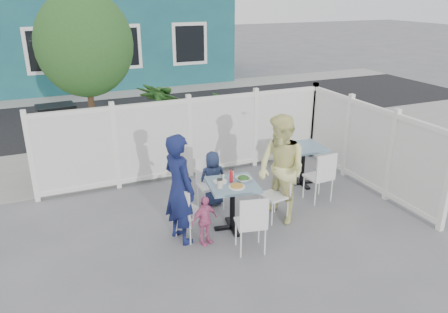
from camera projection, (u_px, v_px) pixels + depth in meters
name	position (u px, v px, depth m)	size (l,w,h in m)	color
ground	(235.00, 233.00, 6.81)	(80.00, 80.00, 0.00)	slate
near_sidewalk	(167.00, 154.00, 10.07)	(24.00, 2.60, 0.01)	gray
street	(132.00, 115.00, 13.25)	(24.00, 5.00, 0.01)	black
far_sidewalk	(114.00, 94.00, 15.91)	(24.00, 1.60, 0.01)	gray
building	(80.00, 4.00, 17.57)	(11.00, 6.00, 6.00)	#17515D
fence_back	(190.00, 139.00, 8.63)	(5.86, 0.08, 1.60)	white
fence_right	(368.00, 148.00, 8.15)	(0.08, 3.66, 1.60)	white
tree	(85.00, 45.00, 8.13)	(1.80, 1.62, 3.59)	#382316
utility_cabinet	(60.00, 137.00, 9.19)	(0.69, 0.49, 1.28)	gold
potted_shrub_a	(164.00, 125.00, 9.06)	(1.02, 1.02, 1.82)	#22491D
potted_shrub_b	(238.00, 125.00, 9.64)	(1.36, 1.18, 1.51)	#22491D
main_table	(232.00, 194.00, 6.73)	(0.84, 0.84, 0.78)	teal
spare_table	(303.00, 155.00, 8.31)	(0.80, 0.80, 0.78)	teal
chair_left	(186.00, 209.00, 6.48)	(0.50, 0.50, 0.86)	white
chair_right	(278.00, 190.00, 7.09)	(0.43, 0.45, 0.87)	white
chair_back	(209.00, 179.00, 7.46)	(0.40, 0.39, 0.88)	white
chair_near	(252.00, 221.00, 6.11)	(0.48, 0.47, 0.90)	white
chair_spare	(322.00, 174.00, 7.63)	(0.44, 0.43, 0.92)	white
man	(179.00, 189.00, 6.35)	(0.61, 0.40, 1.68)	#131B4A
woman	(281.00, 170.00, 6.90)	(0.86, 0.67, 1.77)	#F0EB47
boy	(213.00, 178.00, 7.56)	(0.48, 0.31, 0.97)	#1E2A4B
toddler	(205.00, 220.00, 6.39)	(0.45, 0.19, 0.77)	#D9669C
plate_main	(237.00, 187.00, 6.54)	(0.25, 0.25, 0.02)	white
plate_side	(220.00, 181.00, 6.72)	(0.22, 0.22, 0.01)	white
salad_bowl	(243.00, 179.00, 6.74)	(0.24, 0.24, 0.06)	white
coffee_cup_a	(220.00, 184.00, 6.49)	(0.09, 0.09, 0.13)	beige
coffee_cup_b	(231.00, 173.00, 6.88)	(0.08, 0.08, 0.12)	beige
ketchup_bottle	(231.00, 177.00, 6.68)	(0.05, 0.05, 0.17)	red
salt_shaker	(223.00, 176.00, 6.83)	(0.03, 0.03, 0.07)	white
pepper_shaker	(223.00, 176.00, 6.85)	(0.03, 0.03, 0.07)	black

